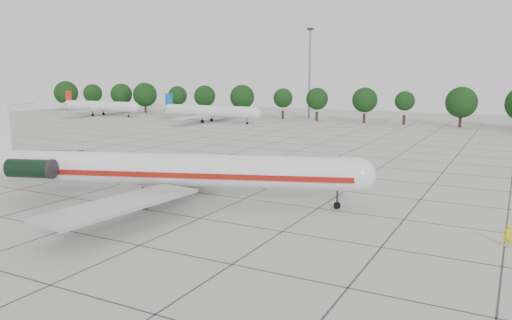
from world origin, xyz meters
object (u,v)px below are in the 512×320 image
(main_airliner, at_px, (157,169))
(ground_crew, at_px, (508,235))
(bg_airliner_b, at_px, (209,111))
(floodlight_mast, at_px, (310,68))
(bg_airliner_a, at_px, (100,106))

(main_airliner, bearing_deg, ground_crew, -16.41)
(bg_airliner_b, relative_size, floodlight_mast, 1.11)
(ground_crew, bearing_deg, bg_airliner_a, -36.20)
(bg_airliner_a, bearing_deg, bg_airliner_b, -3.22)
(ground_crew, bearing_deg, bg_airliner_b, -47.86)
(main_airliner, bearing_deg, bg_airliner_b, 99.93)
(main_airliner, height_order, bg_airliner_b, main_airliner)
(ground_crew, bearing_deg, main_airliner, -0.13)
(main_airliner, xyz_separation_m, bg_airliner_a, (-83.11, 75.17, -0.47))
(ground_crew, distance_m, floodlight_mast, 110.53)
(ground_crew, xyz_separation_m, floodlight_mast, (-54.14, 95.42, 13.44))
(bg_airliner_b, bearing_deg, floodlight_mast, 52.93)
(main_airliner, height_order, bg_airliner_a, main_airliner)
(ground_crew, distance_m, bg_airliner_b, 101.56)
(ground_crew, distance_m, bg_airliner_a, 135.71)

